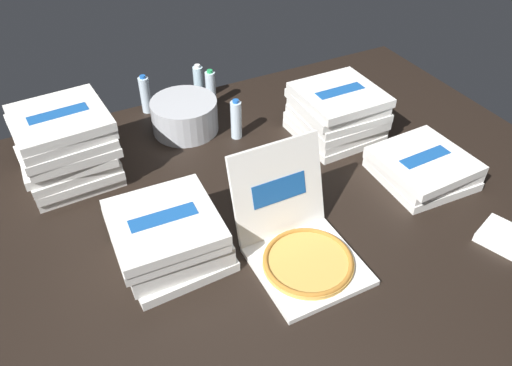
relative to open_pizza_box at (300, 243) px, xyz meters
name	(u,v)px	position (x,y,z in m)	size (l,w,h in m)	color
ground_plane	(265,222)	(-0.03, 0.25, -0.09)	(3.20, 2.40, 0.02)	black
open_pizza_box	(300,243)	(0.00, 0.00, 0.00)	(0.41, 0.53, 0.42)	white
pizza_stack_left_mid	(337,113)	(0.63, 0.68, 0.06)	(0.43, 0.43, 0.27)	white
pizza_stack_right_near	(66,147)	(-0.71, 0.95, 0.10)	(0.45, 0.44, 0.36)	white
pizza_stack_center_far	(168,236)	(-0.47, 0.24, 0.03)	(0.44, 0.44, 0.23)	white
pizza_stack_left_near	(422,167)	(0.79, 0.17, -0.01)	(0.43, 0.43, 0.14)	white
ice_bucket	(185,116)	(-0.08, 1.09, 0.01)	(0.36, 0.36, 0.18)	#B7BABF
water_bottle_0	(236,120)	(0.14, 0.90, 0.03)	(0.06, 0.06, 0.23)	silver
water_bottle_1	(211,89)	(0.15, 1.26, 0.03)	(0.06, 0.06, 0.23)	silver
water_bottle_2	(145,95)	(-0.21, 1.37, 0.03)	(0.06, 0.06, 0.23)	silver
water_bottle_3	(199,83)	(0.11, 1.35, 0.03)	(0.06, 0.06, 0.23)	silver
napkin_pile	(503,237)	(0.82, -0.31, -0.06)	(0.18, 0.18, 0.04)	white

